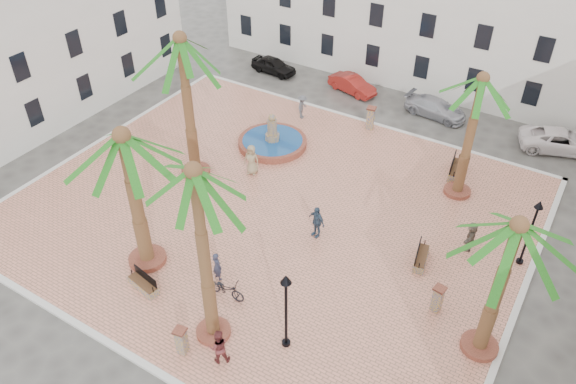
# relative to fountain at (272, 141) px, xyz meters

# --- Properties ---
(ground) EXTENTS (120.00, 120.00, 0.00)m
(ground) POSITION_rel_fountain_xyz_m (3.32, -5.19, -0.45)
(ground) COLOR #56544F
(ground) RESTS_ON ground
(plaza) EXTENTS (26.00, 22.00, 0.15)m
(plaza) POSITION_rel_fountain_xyz_m (3.32, -5.19, -0.37)
(plaza) COLOR #E48F72
(plaza) RESTS_ON ground
(kerb_n) EXTENTS (26.30, 0.30, 0.16)m
(kerb_n) POSITION_rel_fountain_xyz_m (3.32, 5.81, -0.37)
(kerb_n) COLOR silver
(kerb_n) RESTS_ON ground
(kerb_s) EXTENTS (26.30, 0.30, 0.16)m
(kerb_s) POSITION_rel_fountain_xyz_m (3.32, -16.19, -0.37)
(kerb_s) COLOR silver
(kerb_s) RESTS_ON ground
(kerb_e) EXTENTS (0.30, 22.30, 0.16)m
(kerb_e) POSITION_rel_fountain_xyz_m (16.32, -5.19, -0.37)
(kerb_e) COLOR silver
(kerb_e) RESTS_ON ground
(kerb_w) EXTENTS (0.30, 22.30, 0.16)m
(kerb_w) POSITION_rel_fountain_xyz_m (-9.68, -5.19, -0.37)
(kerb_w) COLOR silver
(kerb_w) RESTS_ON ground
(building_north) EXTENTS (30.40, 7.40, 9.50)m
(building_north) POSITION_rel_fountain_xyz_m (3.32, 14.80, 4.32)
(building_north) COLOR white
(building_north) RESTS_ON ground
(building_west) EXTENTS (6.40, 24.40, 10.00)m
(building_west) POSITION_rel_fountain_xyz_m (-15.67, -5.19, 4.57)
(building_west) COLOR white
(building_west) RESTS_ON ground
(fountain) EXTENTS (4.27, 4.27, 2.21)m
(fountain) POSITION_rel_fountain_xyz_m (0.00, 0.00, 0.00)
(fountain) COLOR #964734
(fountain) RESTS_ON plaza
(palm_nw) EXTENTS (5.40, 5.40, 8.58)m
(palm_nw) POSITION_rel_fountain_xyz_m (-2.23, -4.80, 7.00)
(palm_nw) COLOR #964734
(palm_nw) RESTS_ON plaza
(palm_sw) EXTENTS (5.81, 5.81, 7.48)m
(palm_sw) POSITION_rel_fountain_xyz_m (0.42, -11.75, 5.86)
(palm_sw) COLOR #964734
(palm_sw) RESTS_ON plaza
(palm_s) EXTENTS (4.73, 4.73, 8.72)m
(palm_s) POSITION_rel_fountain_xyz_m (5.77, -13.53, 7.24)
(palm_s) COLOR #964734
(palm_s) RESTS_ON plaza
(palm_e) EXTENTS (4.97, 4.97, 6.99)m
(palm_e) POSITION_rel_fountain_xyz_m (15.50, -8.42, 5.55)
(palm_e) COLOR #964734
(palm_e) RESTS_ON plaza
(palm_ne) EXTENTS (4.82, 4.82, 7.31)m
(palm_ne) POSITION_rel_fountain_xyz_m (11.40, 1.31, 5.88)
(palm_ne) COLOR #964734
(palm_ne) RESTS_ON plaza
(bench_s) EXTENTS (1.76, 0.82, 0.89)m
(bench_s) POSITION_rel_fountain_xyz_m (1.52, -13.19, -0.05)
(bench_s) COLOR #87745A
(bench_s) RESTS_ON plaza
(bench_e) EXTENTS (0.87, 1.81, 0.92)m
(bench_e) POSITION_rel_fountain_xyz_m (11.64, -4.95, -0.04)
(bench_e) COLOR #87745A
(bench_e) RESTS_ON plaza
(bench_ne) EXTENTS (0.91, 2.06, 1.05)m
(bench_ne) POSITION_rel_fountain_xyz_m (10.71, 2.98, -0.00)
(bench_ne) COLOR #87745A
(bench_ne) RESTS_ON plaza
(lamppost_s) EXTENTS (0.44, 0.44, 4.05)m
(lamppost_s) POSITION_rel_fountain_xyz_m (8.66, -12.41, 2.45)
(lamppost_s) COLOR black
(lamppost_s) RESTS_ON plaza
(lamppost_e) EXTENTS (0.41, 0.41, 3.76)m
(lamppost_e) POSITION_rel_fountain_xyz_m (15.72, -2.49, 2.25)
(lamppost_e) COLOR black
(lamppost_e) RESTS_ON plaza
(bollard_se) EXTENTS (0.56, 0.56, 1.34)m
(bollard_se) POSITION_rel_fountain_xyz_m (5.27, -14.91, 0.39)
(bollard_se) COLOR #87745A
(bollard_se) RESTS_ON plaza
(bollard_n) EXTENTS (0.64, 0.64, 1.55)m
(bollard_n) POSITION_rel_fountain_xyz_m (4.32, 5.05, 0.50)
(bollard_n) COLOR #87745A
(bollard_n) RESTS_ON plaza
(bollard_e) EXTENTS (0.56, 0.56, 1.36)m
(bollard_e) POSITION_rel_fountain_xyz_m (13.27, -7.40, 0.40)
(bollard_e) COLOR #87745A
(bollard_e) RESTS_ON plaza
(cyclist_a) EXTENTS (0.64, 0.50, 1.55)m
(cyclist_a) POSITION_rel_fountain_xyz_m (4.00, -10.89, 0.48)
(cyclist_a) COLOR #2A2E43
(cyclist_a) RESTS_ON plaza
(bicycle_a) EXTENTS (1.95, 0.80, 1.00)m
(bicycle_a) POSITION_rel_fountain_xyz_m (4.99, -11.59, 0.20)
(bicycle_a) COLOR black
(bicycle_a) RESTS_ON plaza
(cyclist_b) EXTENTS (1.05, 1.03, 1.70)m
(cyclist_b) POSITION_rel_fountain_xyz_m (6.80, -14.45, 0.55)
(cyclist_b) COLOR maroon
(cyclist_b) RESTS_ON plaza
(pedestrian_fountain_a) EXTENTS (1.02, 0.77, 1.87)m
(pedestrian_fountain_a) POSITION_rel_fountain_xyz_m (0.59, -3.12, 0.63)
(pedestrian_fountain_a) COLOR tan
(pedestrian_fountain_a) RESTS_ON plaza
(pedestrian_fountain_b) EXTENTS (1.14, 0.73, 1.81)m
(pedestrian_fountain_b) POSITION_rel_fountain_xyz_m (6.43, -5.90, 0.60)
(pedestrian_fountain_b) COLOR #32485E
(pedestrian_fountain_b) RESTS_ON plaza
(pedestrian_north) EXTENTS (0.80, 1.17, 1.66)m
(pedestrian_north) POSITION_rel_fountain_xyz_m (-0.16, 3.94, 0.53)
(pedestrian_north) COLOR #525358
(pedestrian_north) RESTS_ON plaza
(pedestrian_east) EXTENTS (0.62, 1.53, 1.61)m
(pedestrian_east) POSITION_rel_fountain_xyz_m (13.31, -2.82, 0.50)
(pedestrian_east) COLOR #63584A
(pedestrian_east) RESTS_ON plaza
(car_black) EXTENTS (3.72, 1.70, 1.24)m
(car_black) POSITION_rel_fountain_xyz_m (-5.68, 8.98, 0.17)
(car_black) COLOR black
(car_black) RESTS_ON ground
(car_red) EXTENTS (3.93, 2.21, 1.23)m
(car_red) POSITION_rel_fountain_xyz_m (0.93, 9.28, 0.16)
(car_red) COLOR maroon
(car_red) RESTS_ON ground
(car_silver) EXTENTS (4.42, 2.20, 1.23)m
(car_silver) POSITION_rel_fountain_xyz_m (7.29, 9.10, 0.17)
(car_silver) COLOR #B3B5BD
(car_silver) RESTS_ON ground
(car_white) EXTENTS (5.38, 3.77, 1.36)m
(car_white) POSITION_rel_fountain_xyz_m (15.34, 9.08, 0.23)
(car_white) COLOR white
(car_white) RESTS_ON ground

